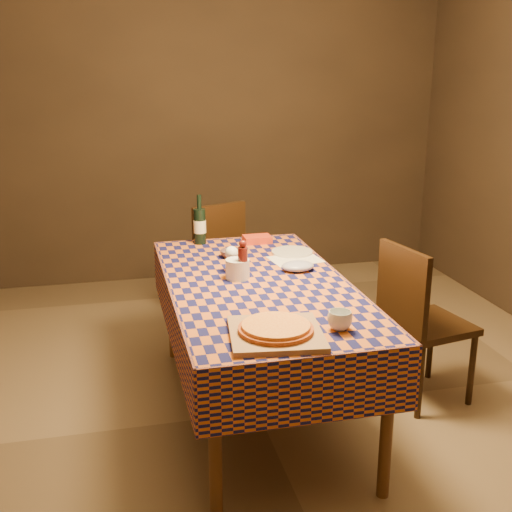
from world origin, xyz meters
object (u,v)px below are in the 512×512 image
at_px(chair_far, 212,256).
at_px(pizza, 276,328).
at_px(wine_bottle, 200,225).
at_px(white_plate, 292,252).
at_px(cutting_board, 276,334).
at_px(dining_table, 258,296).
at_px(bowl, 232,254).
at_px(chair_right, 417,315).

bearing_deg(chair_far, pizza, -91.68).
distance_m(wine_bottle, chair_far, 0.65).
bearing_deg(pizza, white_plate, 70.46).
height_order(cutting_board, white_plate, cutting_board).
relative_size(dining_table, chair_far, 1.98).
relative_size(dining_table, cutting_board, 4.75).
bearing_deg(bowl, white_plate, -0.50).
xyz_separation_m(cutting_board, pizza, (-0.00, -0.00, 0.03)).
distance_m(white_plate, chair_far, 0.96).
relative_size(bowl, chair_right, 0.15).
bearing_deg(pizza, bowl, 87.90).
relative_size(bowl, white_plate, 0.55).
height_order(dining_table, pizza, pizza).
bearing_deg(pizza, cutting_board, 82.87).
xyz_separation_m(pizza, bowl, (0.04, 1.17, -0.02)).
bearing_deg(chair_far, wine_bottle, -106.77).
bearing_deg(chair_far, bowl, -91.09).
height_order(cutting_board, chair_far, chair_far).
distance_m(chair_far, chair_right, 1.68).
bearing_deg(chair_far, dining_table, -88.70).
relative_size(pizza, chair_far, 0.39).
xyz_separation_m(dining_table, chair_right, (0.90, -0.06, -0.17)).
bearing_deg(white_plate, pizza, -109.54).
distance_m(pizza, chair_far, 2.05).
bearing_deg(cutting_board, pizza, -97.13).
height_order(dining_table, chair_right, chair_right).
height_order(dining_table, cutting_board, cutting_board).
bearing_deg(chair_right, white_plate, 136.97).
bearing_deg(dining_table, bowl, 95.55).
bearing_deg(bowl, wine_bottle, 111.71).
bearing_deg(cutting_board, bowl, 87.90).
xyz_separation_m(cutting_board, white_plate, (0.42, 1.17, -0.00)).
relative_size(cutting_board, bowl, 2.84).
bearing_deg(bowl, pizza, -92.10).
bearing_deg(white_plate, chair_far, 112.50).
relative_size(white_plate, chair_far, 0.27).
bearing_deg(white_plate, dining_table, -124.36).
bearing_deg(dining_table, chair_far, 91.30).
height_order(bowl, chair_far, chair_far).
relative_size(pizza, bowl, 2.66).
xyz_separation_m(pizza, chair_right, (0.99, 0.63, -0.29)).
bearing_deg(dining_table, cutting_board, -97.37).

